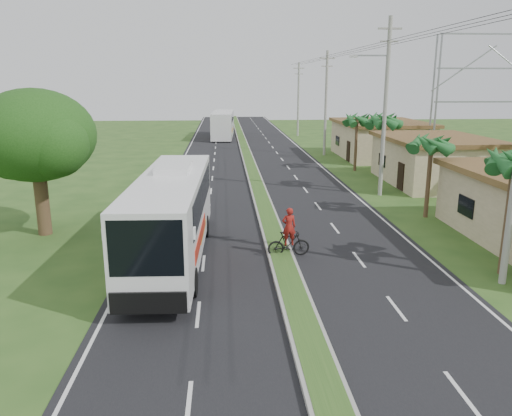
{
  "coord_description": "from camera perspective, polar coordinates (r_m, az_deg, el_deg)",
  "views": [
    {
      "loc": [
        -2.53,
        -15.89,
        7.82
      ],
      "look_at": [
        -0.98,
        7.77,
        1.8
      ],
      "focal_mm": 35.0,
      "sensor_mm": 36.0,
      "label": 1
    }
  ],
  "objects": [
    {
      "name": "utility_pole_d",
      "position": [
        74.75,
        4.86,
        12.35
      ],
      "size": [
        1.6,
        0.28,
        10.5
      ],
      "color": "gray",
      "rests_on": "ground"
    },
    {
      "name": "palm_verge_c",
      "position": [
        36.79,
        14.41,
        9.6
      ],
      "size": [
        2.4,
        2.4,
        5.85
      ],
      "color": "#473321",
      "rests_on": "ground"
    },
    {
      "name": "palm_verge_b",
      "position": [
        30.54,
        19.43,
        6.93
      ],
      "size": [
        2.4,
        2.4,
        5.05
      ],
      "color": "#473321",
      "rests_on": "ground"
    },
    {
      "name": "road_asphalt",
      "position": [
        36.82,
        0.28,
        2.0
      ],
      "size": [
        14.0,
        160.0,
        0.02
      ],
      "primitive_type": "cube",
      "color": "black",
      "rests_on": "ground"
    },
    {
      "name": "lane_edge_right",
      "position": [
        37.88,
        10.45,
        2.09
      ],
      "size": [
        0.12,
        160.0,
        0.01
      ],
      "primitive_type": "cube",
      "color": "silver",
      "rests_on": "ground"
    },
    {
      "name": "ground",
      "position": [
        17.89,
        4.87,
        -11.72
      ],
      "size": [
        180.0,
        180.0,
        0.0
      ],
      "primitive_type": "plane",
      "color": "#2A4C1B",
      "rests_on": "ground"
    },
    {
      "name": "median_strip",
      "position": [
        36.8,
        0.28,
        2.14
      ],
      "size": [
        1.2,
        160.0,
        0.18
      ],
      "color": "gray",
      "rests_on": "ground"
    },
    {
      "name": "motorcyclist",
      "position": [
        22.89,
        3.76,
        -3.6
      ],
      "size": [
        2.0,
        0.74,
        2.31
      ],
      "rotation": [
        0.0,
        0.0,
        0.1
      ],
      "color": "black",
      "rests_on": "ground"
    },
    {
      "name": "utility_pole_b",
      "position": [
        35.67,
        14.51,
        11.29
      ],
      "size": [
        3.2,
        0.28,
        12.0
      ],
      "color": "gray",
      "rests_on": "ground"
    },
    {
      "name": "shop_far",
      "position": [
        54.78,
        13.97,
        7.65
      ],
      "size": [
        8.6,
        11.6,
        3.82
      ],
      "color": "tan",
      "rests_on": "ground"
    },
    {
      "name": "shade_tree",
      "position": [
        27.77,
        -24.11,
        7.25
      ],
      "size": [
        6.3,
        6.0,
        7.54
      ],
      "color": "#473321",
      "rests_on": "ground"
    },
    {
      "name": "shop_mid",
      "position": [
        41.77,
        19.7,
        5.2
      ],
      "size": [
        7.6,
        10.6,
        3.67
      ],
      "color": "tan",
      "rests_on": "ground"
    },
    {
      "name": "palm_verge_d",
      "position": [
        45.58,
        11.48,
        9.85
      ],
      "size": [
        2.4,
        2.4,
        5.25
      ],
      "color": "#473321",
      "rests_on": "ground"
    },
    {
      "name": "lane_edge_left",
      "position": [
        36.97,
        -10.14,
        1.81
      ],
      "size": [
        0.12,
        160.0,
        0.01
      ],
      "primitive_type": "cube",
      "color": "silver",
      "rests_on": "ground"
    },
    {
      "name": "billboard_lattice",
      "position": [
        52.05,
        24.94,
        11.86
      ],
      "size": [
        10.18,
        1.18,
        12.07
      ],
      "color": "gray",
      "rests_on": "ground"
    },
    {
      "name": "utility_pole_c",
      "position": [
        55.05,
        7.99,
        11.87
      ],
      "size": [
        1.6,
        0.28,
        11.0
      ],
      "color": "gray",
      "rests_on": "ground"
    },
    {
      "name": "coach_bus_main",
      "position": [
        22.42,
        -9.58,
        -0.28
      ],
      "size": [
        3.04,
        12.86,
        4.13
      ],
      "rotation": [
        0.0,
        0.0,
        -0.03
      ],
      "color": "white",
      "rests_on": "ground"
    },
    {
      "name": "coach_bus_far",
      "position": [
        72.41,
        -3.79,
        9.66
      ],
      "size": [
        3.33,
        12.72,
        3.67
      ],
      "rotation": [
        0.0,
        0.0,
        -0.05
      ],
      "color": "silver",
      "rests_on": "ground"
    }
  ]
}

